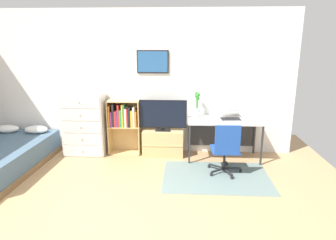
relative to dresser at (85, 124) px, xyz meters
name	(u,v)px	position (x,y,z in m)	size (l,w,h in m)	color
ground_plane	(102,218)	(0.89, -2.15, -0.59)	(7.20, 7.20, 0.00)	tan
wall_back_with_posters	(133,83)	(0.89, 0.27, 0.76)	(6.12, 0.09, 2.70)	white
area_rug	(216,177)	(2.41, -0.91, -0.58)	(1.70, 1.20, 0.01)	slate
dresser	(85,124)	(0.00, 0.00, 0.00)	(0.77, 0.46, 1.18)	silver
bookshelf	(124,121)	(0.74, 0.06, 0.05)	(0.60, 0.30, 1.05)	tan
tv_stand	(163,142)	(1.49, 0.02, -0.34)	(0.76, 0.41, 0.49)	tan
television	(163,115)	(1.49, -0.01, 0.19)	(0.88, 0.16, 0.58)	black
desk	(223,125)	(2.61, -0.02, 0.02)	(1.32, 0.63, 0.74)	silver
office_chair	(226,148)	(2.56, -0.80, -0.13)	(0.56, 0.58, 0.86)	#232326
laptop	(230,115)	(2.72, 0.00, 0.22)	(0.41, 0.43, 0.17)	#B7B7BC
computer_mouse	(247,120)	(3.01, -0.14, 0.17)	(0.06, 0.10, 0.03)	silver
bamboo_vase	(197,103)	(2.13, 0.10, 0.41)	(0.10, 0.10, 0.47)	silver
wine_glass	(201,113)	(2.19, -0.17, 0.29)	(0.07, 0.07, 0.18)	silver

